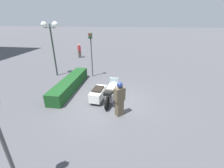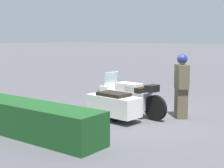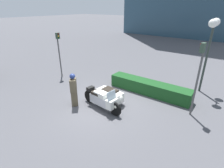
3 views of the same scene
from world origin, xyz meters
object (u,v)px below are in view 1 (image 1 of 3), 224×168
at_px(officer_rider, 119,98).
at_px(twin_lamp_post, 51,32).
at_px(traffic_light_near, 91,49).
at_px(traffic_light_far, 0,131).
at_px(police_motorcycle, 105,92).
at_px(pedestrian_bystander, 79,51).
at_px(hedge_bush_curbside, 70,84).

bearing_deg(officer_rider, twin_lamp_post, -172.32).
xyz_separation_m(traffic_light_near, traffic_light_far, (-8.82, -0.38, -0.16)).
height_order(police_motorcycle, pedestrian_bystander, pedestrian_bystander).
height_order(twin_lamp_post, traffic_light_far, twin_lamp_post).
bearing_deg(twin_lamp_post, pedestrian_bystander, 2.00).
distance_m(hedge_bush_curbside, traffic_light_near, 3.23).
bearing_deg(traffic_light_far, hedge_bush_curbside, 5.07).
height_order(traffic_light_near, traffic_light_far, traffic_light_near).
distance_m(officer_rider, twin_lamp_post, 7.77).
xyz_separation_m(police_motorcycle, pedestrian_bystander, (9.56, 4.85, 0.34)).
relative_size(hedge_bush_curbside, traffic_light_near, 1.42).
height_order(hedge_bush_curbside, twin_lamp_post, twin_lamp_post).
relative_size(twin_lamp_post, pedestrian_bystander, 2.54).
relative_size(traffic_light_far, pedestrian_bystander, 1.89).
relative_size(officer_rider, traffic_light_far, 0.56).
relative_size(officer_rider, hedge_bush_curbside, 0.36).
bearing_deg(police_motorcycle, officer_rider, -139.25).
distance_m(twin_lamp_post, traffic_light_far, 9.34).
height_order(officer_rider, pedestrian_bystander, officer_rider).
relative_size(officer_rider, twin_lamp_post, 0.42).
height_order(twin_lamp_post, pedestrian_bystander, twin_lamp_post).
bearing_deg(hedge_bush_curbside, police_motorcycle, -113.10).
bearing_deg(hedge_bush_curbside, officer_rider, -125.20).
xyz_separation_m(officer_rider, twin_lamp_post, (4.79, 5.60, 2.48)).
bearing_deg(traffic_light_far, traffic_light_near, -3.28).
bearing_deg(twin_lamp_post, traffic_light_near, -86.21).
xyz_separation_m(officer_rider, traffic_light_near, (4.98, 2.66, 1.29)).
xyz_separation_m(hedge_bush_curbside, traffic_light_near, (2.53, -0.82, 1.84)).
distance_m(hedge_bush_curbside, traffic_light_far, 6.63).
bearing_deg(officer_rider, traffic_light_far, -72.44).
height_order(hedge_bush_curbside, traffic_light_near, traffic_light_near).
relative_size(hedge_bush_curbside, twin_lamp_post, 1.16).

